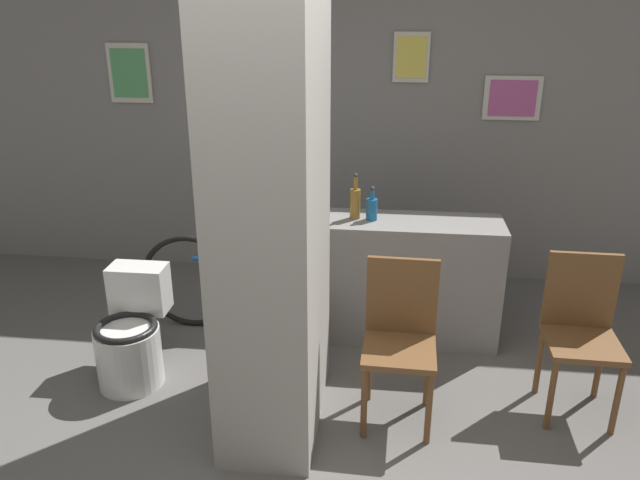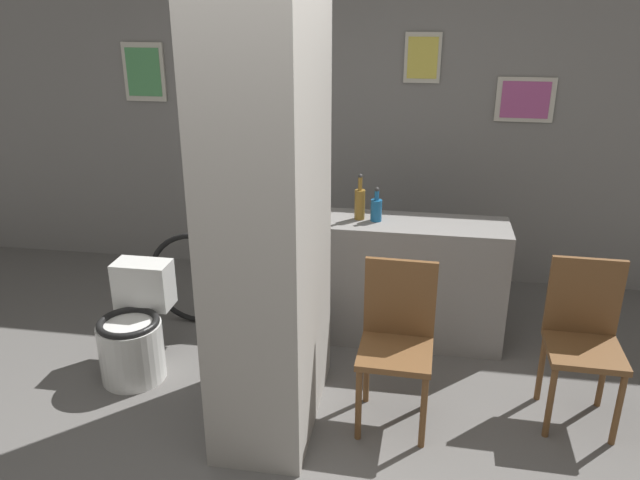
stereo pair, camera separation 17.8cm
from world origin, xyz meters
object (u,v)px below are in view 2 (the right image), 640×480
toilet (134,332)px  chair_by_doorway (583,335)px  bottle_tall (360,203)px  bicycle (257,282)px  chair_near_pillar (397,336)px

toilet → chair_by_doorway: bearing=0.4°
chair_by_doorway → bottle_tall: size_ratio=2.98×
chair_by_doorway → bicycle: size_ratio=0.57×
toilet → bicycle: bearing=47.9°
chair_near_pillar → chair_by_doorway: (1.03, 0.19, 0.00)m
chair_near_pillar → bicycle: size_ratio=0.57×
toilet → chair_near_pillar: chair_near_pillar is taller
chair_by_doorway → bicycle: 2.19m
bottle_tall → chair_by_doorway: bearing=-28.5°
chair_by_doorway → bottle_tall: bearing=152.7°
toilet → chair_near_pillar: size_ratio=0.74×
bicycle → bottle_tall: 0.96m
chair_by_doorway → bottle_tall: 1.61m
toilet → chair_near_pillar: 1.70m
bicycle → bottle_tall: bearing=4.3°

